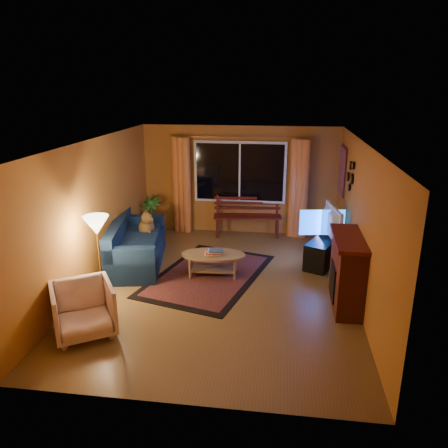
# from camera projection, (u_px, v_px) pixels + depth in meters

# --- Properties ---
(floor) EXTENTS (4.50, 6.00, 0.02)m
(floor) POSITION_uv_depth(u_px,v_px,m) (222.00, 287.00, 7.66)
(floor) COLOR brown
(floor) RESTS_ON ground
(ceiling) EXTENTS (4.50, 6.00, 0.02)m
(ceiling) POSITION_uv_depth(u_px,v_px,m) (221.00, 142.00, 6.89)
(ceiling) COLOR white
(ceiling) RESTS_ON ground
(wall_back) EXTENTS (4.50, 0.02, 2.50)m
(wall_back) POSITION_uv_depth(u_px,v_px,m) (240.00, 180.00, 10.11)
(wall_back) COLOR #B7712B
(wall_back) RESTS_ON ground
(wall_left) EXTENTS (0.02, 6.00, 2.50)m
(wall_left) POSITION_uv_depth(u_px,v_px,m) (93.00, 213.00, 7.57)
(wall_left) COLOR #B7712B
(wall_left) RESTS_ON ground
(wall_right) EXTENTS (0.02, 6.00, 2.50)m
(wall_right) POSITION_uv_depth(u_px,v_px,m) (361.00, 224.00, 6.98)
(wall_right) COLOR #B7712B
(wall_right) RESTS_ON ground
(window) EXTENTS (2.00, 0.02, 1.30)m
(window) POSITION_uv_depth(u_px,v_px,m) (240.00, 172.00, 9.99)
(window) COLOR black
(window) RESTS_ON wall_back
(curtain_rod) EXTENTS (3.20, 0.03, 0.03)m
(curtain_rod) POSITION_uv_depth(u_px,v_px,m) (240.00, 137.00, 9.70)
(curtain_rod) COLOR #BF8C3F
(curtain_rod) RESTS_ON wall_back
(curtain_left) EXTENTS (0.36, 0.36, 2.24)m
(curtain_left) POSITION_uv_depth(u_px,v_px,m) (182.00, 185.00, 10.21)
(curtain_left) COLOR orange
(curtain_left) RESTS_ON ground
(curtain_right) EXTENTS (0.36, 0.36, 2.24)m
(curtain_right) POSITION_uv_depth(u_px,v_px,m) (299.00, 189.00, 9.86)
(curtain_right) COLOR orange
(curtain_right) RESTS_ON ground
(bench) EXTENTS (1.59, 0.62, 0.46)m
(bench) POSITION_uv_depth(u_px,v_px,m) (247.00, 226.00, 10.15)
(bench) COLOR #44120C
(bench) RESTS_ON ground
(potted_plant) EXTENTS (0.67, 0.67, 0.93)m
(potted_plant) POSITION_uv_depth(u_px,v_px,m) (151.00, 216.00, 10.07)
(potted_plant) COLOR #235B1E
(potted_plant) RESTS_ON ground
(sofa) EXTENTS (1.29, 2.26, 0.86)m
(sofa) POSITION_uv_depth(u_px,v_px,m) (137.00, 243.00, 8.51)
(sofa) COLOR #102346
(sofa) RESTS_ON ground
(dog) EXTENTS (0.40, 0.48, 0.45)m
(dog) POSITION_uv_depth(u_px,v_px,m) (146.00, 225.00, 8.89)
(dog) COLOR olive
(dog) RESTS_ON sofa
(armchair) EXTENTS (1.09, 1.07, 0.83)m
(armchair) POSITION_uv_depth(u_px,v_px,m) (83.00, 307.00, 6.08)
(armchair) COLOR beige
(armchair) RESTS_ON ground
(floor_lamp) EXTENTS (0.31, 0.31, 1.44)m
(floor_lamp) POSITION_uv_depth(u_px,v_px,m) (99.00, 260.00, 6.94)
(floor_lamp) COLOR #BF8C3F
(floor_lamp) RESTS_ON ground
(rug) EXTENTS (2.38, 3.08, 0.02)m
(rug) POSITION_uv_depth(u_px,v_px,m) (208.00, 275.00, 8.08)
(rug) COLOR #772A04
(rug) RESTS_ON ground
(coffee_table) EXTENTS (1.25, 1.25, 0.43)m
(coffee_table) POSITION_uv_depth(u_px,v_px,m) (213.00, 265.00, 8.03)
(coffee_table) COLOR #957950
(coffee_table) RESTS_ON ground
(tv_console) EXTENTS (0.91, 1.31, 0.52)m
(tv_console) POSITION_uv_depth(u_px,v_px,m) (325.00, 250.00, 8.57)
(tv_console) COLOR black
(tv_console) RESTS_ON ground
(television) EXTENTS (0.31, 1.10, 0.63)m
(television) POSITION_uv_depth(u_px,v_px,m) (327.00, 223.00, 8.40)
(television) COLOR black
(television) RESTS_ON tv_console
(fireplace) EXTENTS (0.40, 1.20, 1.10)m
(fireplace) POSITION_uv_depth(u_px,v_px,m) (347.00, 273.00, 6.85)
(fireplace) COLOR maroon
(fireplace) RESTS_ON ground
(mirror_cluster) EXTENTS (0.06, 0.60, 0.56)m
(mirror_cluster) POSITION_uv_depth(u_px,v_px,m) (350.00, 174.00, 8.05)
(mirror_cluster) COLOR black
(mirror_cluster) RESTS_ON wall_right
(painting) EXTENTS (0.04, 0.76, 0.96)m
(painting) POSITION_uv_depth(u_px,v_px,m) (342.00, 170.00, 9.18)
(painting) COLOR #E24519
(painting) RESTS_ON wall_right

